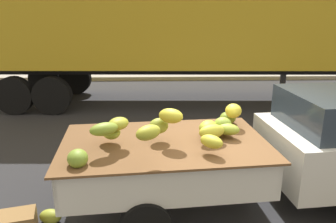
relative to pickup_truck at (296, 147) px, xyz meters
The scene contains 5 objects.
ground 1.35m from the pickup_truck, behind, with size 220.00×220.00×0.00m, color #28282B.
curb_strip 9.68m from the pickup_truck, 95.97° to the left, with size 80.00×0.80×0.16m, color gray.
pickup_truck is the anchor object (origin of this frame).
semi_trailer 6.14m from the pickup_truck, 104.77° to the left, with size 12.07×2.95×3.95m.
fallen_banana_bunch_near_tailgate 3.70m from the pickup_truck, behind, with size 0.32×0.23×0.19m, color #A2AC30.
Camera 1 is at (-1.04, -4.33, 2.85)m, focal length 35.28 mm.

